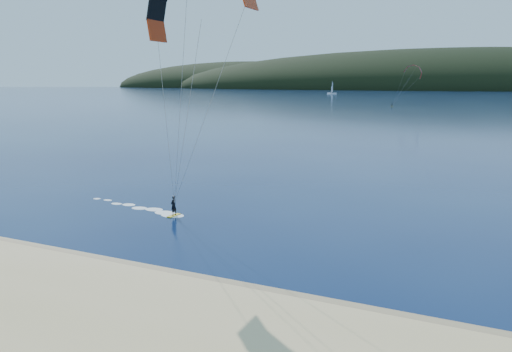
{
  "coord_description": "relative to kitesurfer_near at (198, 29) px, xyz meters",
  "views": [
    {
      "loc": [
        16.36,
        -16.7,
        10.57
      ],
      "look_at": [
        3.88,
        10.0,
        5.0
      ],
      "focal_mm": 35.14,
      "sensor_mm": 36.0,
      "label": 1
    }
  ],
  "objects": [
    {
      "name": "headland",
      "position": [
        1.64,
        733.55,
        -13.86
      ],
      "size": [
        1200.0,
        310.0,
        140.0
      ],
      "color": "black",
      "rests_on": "ground"
    },
    {
      "name": "ground",
      "position": [
        1.01,
        -11.73,
        -13.86
      ],
      "size": [
        1800.0,
        1800.0,
        0.0
      ],
      "primitive_type": "plane",
      "color": "#08153C",
      "rests_on": "ground"
    },
    {
      "name": "sailboat",
      "position": [
        -108.46,
        395.45,
        -13.03
      ],
      "size": [
        7.83,
        5.14,
        11.34
      ],
      "color": "white",
      "rests_on": "ground"
    },
    {
      "name": "kitesurfer_near",
      "position": [
        0.0,
        0.0,
        0.0
      ],
      "size": [
        19.95,
        6.95,
        17.2
      ],
      "color": "gold",
      "rests_on": "ground"
    },
    {
      "name": "kitesurfer_far",
      "position": [
        -13.05,
        187.86,
        -0.44
      ],
      "size": [
        12.76,
        5.27,
        16.9
      ],
      "color": "gold",
      "rests_on": "ground"
    },
    {
      "name": "wet_sand",
      "position": [
        1.01,
        -7.23,
        -13.81
      ],
      "size": [
        220.0,
        2.5,
        0.1
      ],
      "color": "#917354",
      "rests_on": "ground"
    }
  ]
}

